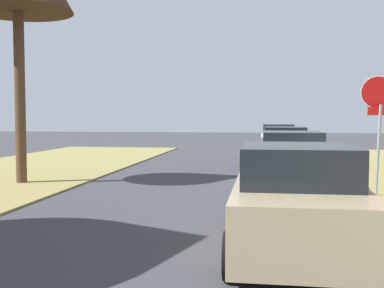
# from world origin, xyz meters

# --- Properties ---
(stop_sign_far) EXTENTS (0.81, 0.48, 2.95)m
(stop_sign_far) POSITION_xyz_m (4.40, 13.13, 2.18)
(stop_sign_far) COLOR #9EA0A5
(stop_sign_far) RESTS_ON grass_verge_right
(parked_sedan_tan) EXTENTS (1.95, 4.40, 1.57)m
(parked_sedan_tan) POSITION_xyz_m (2.12, 8.23, 0.72)
(parked_sedan_tan) COLOR tan
(parked_sedan_tan) RESTS_ON ground
(parked_sedan_silver) EXTENTS (1.95, 4.40, 1.57)m
(parked_sedan_silver) POSITION_xyz_m (2.43, 14.68, 0.72)
(parked_sedan_silver) COLOR #BCBCC1
(parked_sedan_silver) RESTS_ON ground
(parked_sedan_black) EXTENTS (1.95, 4.40, 1.57)m
(parked_sedan_black) POSITION_xyz_m (2.49, 20.55, 0.72)
(parked_sedan_black) COLOR black
(parked_sedan_black) RESTS_ON ground
(parked_sedan_white) EXTENTS (1.95, 4.40, 1.57)m
(parked_sedan_white) POSITION_xyz_m (2.45, 26.98, 0.72)
(parked_sedan_white) COLOR white
(parked_sedan_white) RESTS_ON ground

